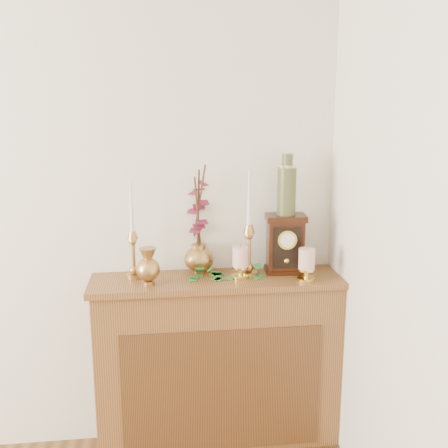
{
  "coord_description": "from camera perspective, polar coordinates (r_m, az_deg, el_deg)",
  "views": [
    {
      "loc": [
        1.13,
        -0.32,
        1.74
      ],
      "look_at": [
        1.42,
        2.05,
        1.21
      ],
      "focal_mm": 42.0,
      "sensor_mm": 36.0,
      "label": 1
    }
  ],
  "objects": [
    {
      "name": "console_shelf",
      "position": [
        2.76,
        -0.59,
        -15.61
      ],
      "size": [
        1.24,
        0.34,
        0.93
      ],
      "color": "brown",
      "rests_on": "ground"
    },
    {
      "name": "candlestick_left",
      "position": [
        2.55,
        -9.88,
        -2.49
      ],
      "size": [
        0.08,
        0.08,
        0.47
      ],
      "rotation": [
        0.0,
        0.0,
        -0.39
      ],
      "color": "tan",
      "rests_on": "console_shelf"
    },
    {
      "name": "candlestick_center",
      "position": [
        2.54,
        2.71,
        -1.95
      ],
      "size": [
        0.09,
        0.09,
        0.53
      ],
      "rotation": [
        0.0,
        0.0,
        0.14
      ],
      "color": "tan",
      "rests_on": "console_shelf"
    },
    {
      "name": "bud_vase",
      "position": [
        2.46,
        -8.26,
        -4.63
      ],
      "size": [
        0.11,
        0.11,
        0.18
      ],
      "rotation": [
        0.0,
        0.0,
        -0.07
      ],
      "color": "tan",
      "rests_on": "console_shelf"
    },
    {
      "name": "ginger_jar",
      "position": [
        2.62,
        -2.81,
        0.11
      ],
      "size": [
        0.23,
        0.24,
        0.55
      ],
      "rotation": [
        0.0,
        0.0,
        -0.0
      ],
      "color": "tan",
      "rests_on": "console_shelf"
    },
    {
      "name": "pillar_candle_left",
      "position": [
        2.53,
        1.79,
        -4.01
      ],
      "size": [
        0.09,
        0.09,
        0.17
      ],
      "rotation": [
        0.0,
        0.0,
        -0.16
      ],
      "color": "#E2CA4F",
      "rests_on": "console_shelf"
    },
    {
      "name": "pillar_candle_right",
      "position": [
        2.52,
        8.98,
        -4.2
      ],
      "size": [
        0.09,
        0.09,
        0.17
      ],
      "rotation": [
        0.0,
        0.0,
        -0.04
      ],
      "color": "#E2CA4F",
      "rests_on": "console_shelf"
    },
    {
      "name": "ivy_garland",
      "position": [
        2.57,
        1.87,
        -5.54
      ],
      "size": [
        0.39,
        0.17,
        0.07
      ],
      "rotation": [
        0.0,
        0.0,
        0.35
      ],
      "color": "#2C732D",
      "rests_on": "console_shelf"
    },
    {
      "name": "mantel_clock",
      "position": [
        2.63,
        6.68,
        -2.2
      ],
      "size": [
        0.21,
        0.15,
        0.29
      ],
      "rotation": [
        0.0,
        0.0,
        -0.08
      ],
      "color": "#33160A",
      "rests_on": "console_shelf"
    },
    {
      "name": "ceramic_vase",
      "position": [
        2.57,
        6.83,
        3.93
      ],
      "size": [
        0.09,
        0.09,
        0.3
      ],
      "rotation": [
        0.0,
        0.0,
        -0.08
      ],
      "color": "#1B3726",
      "rests_on": "mantel_clock"
    }
  ]
}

